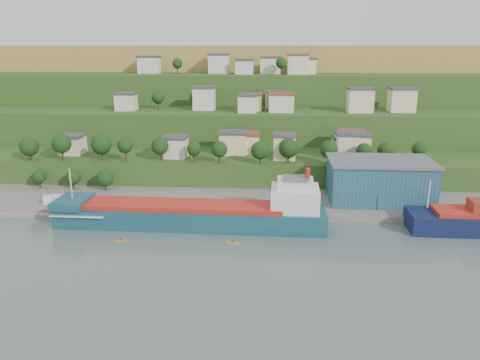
# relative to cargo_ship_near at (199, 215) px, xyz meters

# --- Properties ---
(ground) EXTENTS (500.00, 500.00, 0.00)m
(ground) POSITION_rel_cargo_ship_near_xyz_m (3.28, -10.31, -3.01)
(ground) COLOR #4E5F57
(ground) RESTS_ON ground
(quay) EXTENTS (220.00, 26.00, 4.00)m
(quay) POSITION_rel_cargo_ship_near_xyz_m (23.28, 17.69, -3.01)
(quay) COLOR slate
(quay) RESTS_ON ground
(pebble_beach) EXTENTS (40.00, 18.00, 2.40)m
(pebble_beach) POSITION_rel_cargo_ship_near_xyz_m (-51.72, 11.69, -3.01)
(pebble_beach) COLOR slate
(pebble_beach) RESTS_ON ground
(hillside) EXTENTS (360.00, 211.00, 96.00)m
(hillside) POSITION_rel_cargo_ship_near_xyz_m (3.31, 158.40, -2.94)
(hillside) COLOR #284719
(hillside) RESTS_ON ground
(cargo_ship_near) EXTENTS (73.74, 13.61, 18.88)m
(cargo_ship_near) POSITION_rel_cargo_ship_near_xyz_m (0.00, 0.00, 0.00)
(cargo_ship_near) COLOR #143B4E
(cargo_ship_near) RESTS_ON ground
(warehouse) EXTENTS (31.26, 19.43, 12.80)m
(warehouse) POSITION_rel_cargo_ship_near_xyz_m (52.49, 19.30, 5.42)
(warehouse) COLOR navy
(warehouse) RESTS_ON quay
(caravan) EXTENTS (7.09, 4.67, 3.06)m
(caravan) POSITION_rel_cargo_ship_near_xyz_m (-45.41, 11.36, -0.28)
(caravan) COLOR white
(caravan) RESTS_ON pebble_beach
(dinghy) EXTENTS (4.57, 1.76, 0.91)m
(dinghy) POSITION_rel_cargo_ship_near_xyz_m (-41.53, 11.11, -1.36)
(dinghy) COLOR silver
(dinghy) RESTS_ON pebble_beach
(kayak_orange) EXTENTS (3.38, 1.15, 0.83)m
(kayak_orange) POSITION_rel_cargo_ship_near_xyz_m (-18.36, -11.50, -2.77)
(kayak_orange) COLOR orange
(kayak_orange) RESTS_ON ground
(kayak_yellow) EXTENTS (3.68, 1.68, 0.91)m
(kayak_yellow) POSITION_rel_cargo_ship_near_xyz_m (10.22, -11.27, -2.75)
(kayak_yellow) COLOR gold
(kayak_yellow) RESTS_ON ground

